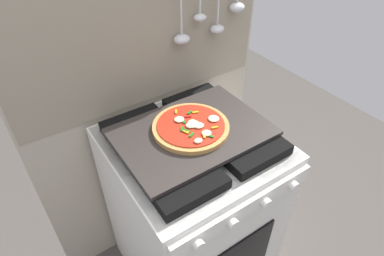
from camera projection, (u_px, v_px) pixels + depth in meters
The scene contains 4 objects.
kitchen_backsplash at pixel (151, 113), 1.47m from camera, with size 1.10×0.09×1.55m.
stove at pixel (192, 210), 1.46m from camera, with size 0.60×0.64×0.90m.
baking_tray at pixel (192, 132), 1.17m from camera, with size 0.54×0.38×0.02m, color #2D2826.
pizza_left at pixel (191, 127), 1.17m from camera, with size 0.28×0.28×0.03m.
Camera 1 is at (-0.50, -0.75, 1.66)m, focal length 30.29 mm.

